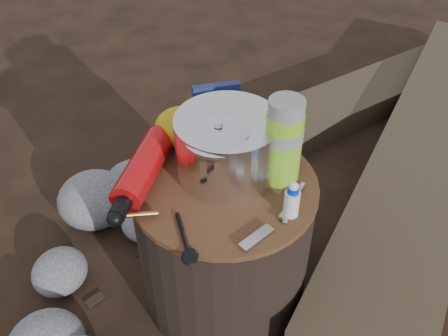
# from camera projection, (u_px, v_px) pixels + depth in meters

# --- Properties ---
(ground) EXTENTS (60.00, 60.00, 0.00)m
(ground) POSITION_uv_depth(u_px,v_px,m) (224.00, 288.00, 1.52)
(ground) COLOR black
(ground) RESTS_ON ground
(stump) EXTENTS (0.46, 0.46, 0.43)m
(stump) POSITION_uv_depth(u_px,v_px,m) (224.00, 241.00, 1.38)
(stump) COLOR black
(stump) RESTS_ON ground
(rock_ring) EXTENTS (0.40, 0.88, 0.17)m
(rock_ring) POSITION_uv_depth(u_px,v_px,m) (104.00, 254.00, 1.51)
(rock_ring) COLOR slate
(rock_ring) RESTS_ON ground
(log_main) EXTENTS (1.06, 1.99, 0.17)m
(log_main) POSITION_uv_depth(u_px,v_px,m) (428.00, 151.00, 1.89)
(log_main) COLOR #3F3325
(log_main) RESTS_ON ground
(log_small) EXTENTS (1.19, 1.05, 0.11)m
(log_small) POSITION_uv_depth(u_px,v_px,m) (350.00, 103.00, 2.19)
(log_small) COLOR #3F3325
(log_small) RESTS_ON ground
(foil_windscreen) EXTENTS (0.26, 0.26, 0.16)m
(foil_windscreen) POSITION_uv_depth(u_px,v_px,m) (227.00, 146.00, 1.23)
(foil_windscreen) COLOR silver
(foil_windscreen) RESTS_ON stump
(camping_pot) EXTENTS (0.17, 0.17, 0.17)m
(camping_pot) POSITION_uv_depth(u_px,v_px,m) (219.00, 155.00, 1.19)
(camping_pot) COLOR silver
(camping_pot) RESTS_ON stump
(fuel_bottle) EXTENTS (0.12, 0.33, 0.08)m
(fuel_bottle) POSITION_uv_depth(u_px,v_px,m) (144.00, 168.00, 1.23)
(fuel_bottle) COLOR red
(fuel_bottle) RESTS_ON stump
(thermos) EXTENTS (0.09, 0.09, 0.22)m
(thermos) POSITION_uv_depth(u_px,v_px,m) (283.00, 142.00, 1.19)
(thermos) COLOR #7CC524
(thermos) RESTS_ON stump
(travel_mug) EXTENTS (0.09, 0.09, 0.14)m
(travel_mug) POSITION_uv_depth(u_px,v_px,m) (280.00, 137.00, 1.27)
(travel_mug) COLOR black
(travel_mug) RESTS_ON stump
(stuff_sack) EXTENTS (0.16, 0.13, 0.11)m
(stuff_sack) POSITION_uv_depth(u_px,v_px,m) (184.00, 127.00, 1.33)
(stuff_sack) COLOR #BB960F
(stuff_sack) RESTS_ON stump
(food_pouch) EXTENTS (0.13, 0.07, 0.16)m
(food_pouch) POSITION_uv_depth(u_px,v_px,m) (217.00, 112.00, 1.34)
(food_pouch) COLOR navy
(food_pouch) RESTS_ON stump
(multitool) EXTENTS (0.08, 0.08, 0.01)m
(multitool) POSITION_uv_depth(u_px,v_px,m) (256.00, 238.00, 1.10)
(multitool) COLOR #B8B8BC
(multitool) RESTS_ON stump
(pot_grabber) EXTENTS (0.07, 0.14, 0.01)m
(pot_grabber) POSITION_uv_depth(u_px,v_px,m) (288.00, 202.00, 1.18)
(pot_grabber) COLOR #B8B8BC
(pot_grabber) RESTS_ON stump
(spork) EXTENTS (0.08, 0.15, 0.01)m
(spork) POSITION_uv_depth(u_px,v_px,m) (183.00, 233.00, 1.11)
(spork) COLOR black
(spork) RESTS_ON stump
(squeeze_bottle) EXTENTS (0.04, 0.04, 0.09)m
(squeeze_bottle) POSITION_uv_depth(u_px,v_px,m) (292.00, 200.00, 1.14)
(squeeze_bottle) COLOR white
(squeeze_bottle) RESTS_ON stump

